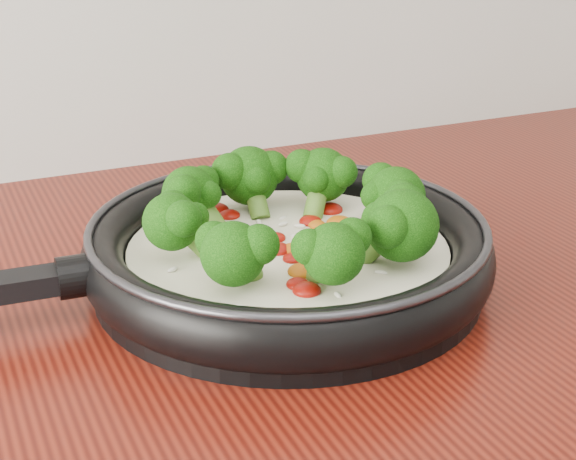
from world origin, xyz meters
name	(u,v)px	position (x,y,z in m)	size (l,w,h in m)	color
skillet	(286,246)	(-0.03, 1.12, 0.94)	(0.55, 0.37, 0.10)	black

